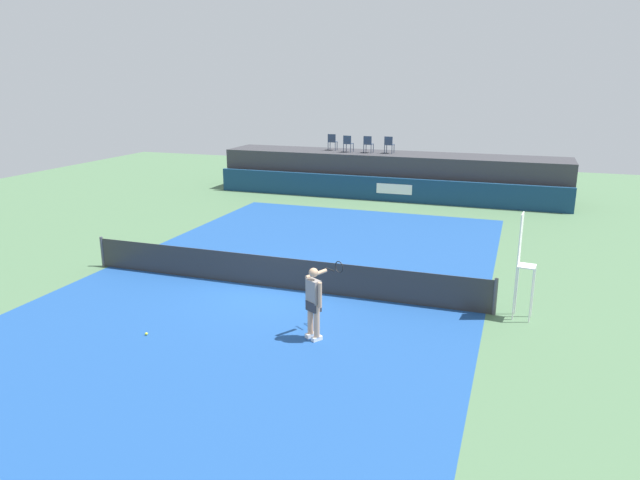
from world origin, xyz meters
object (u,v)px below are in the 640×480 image
net_post_far (495,297)px  tennis_ball (146,334)px  spectator_chair_center (368,143)px  spectator_chair_right (389,144)px  net_post_near (102,252)px  spectator_chair_left (348,143)px  umpire_chair (523,259)px  tennis_player (314,301)px  spectator_chair_far_left (332,141)px

net_post_far → tennis_ball: 8.85m
spectator_chair_center → net_post_far: (7.39, -15.03, -2.19)m
spectator_chair_right → net_post_far: 16.56m
spectator_chair_right → net_post_near: (-6.10, -15.16, -2.19)m
spectator_chair_left → net_post_near: spectator_chair_left is taller
net_post_near → net_post_far: same height
net_post_near → tennis_ball: (4.57, -4.09, -0.46)m
spectator_chair_center → net_post_near: (-5.01, -15.03, -2.19)m
spectator_chair_center → umpire_chair: bearing=-62.0°
net_post_far → tennis_player: bearing=-143.6°
net_post_far → spectator_chair_center: bearing=116.2°
net_post_near → tennis_ball: bearing=-41.8°
spectator_chair_center → tennis_player: bearing=-79.1°
net_post_far → tennis_player: 4.93m
net_post_far → tennis_player: (-3.95, -2.91, 0.46)m
tennis_player → tennis_ball: 4.16m
spectator_chair_right → spectator_chair_left: bearing=-174.7°
spectator_chair_center → spectator_chair_right: bearing=6.6°
umpire_chair → net_post_near: 13.03m
net_post_far → umpire_chair: bearing=1.2°
spectator_chair_right → tennis_player: spectator_chair_right is taller
spectator_chair_far_left → net_post_near: (-2.86, -15.51, -2.19)m
spectator_chair_left → umpire_chair: size_ratio=0.32×
spectator_chair_left → tennis_ball: spectator_chair_left is taller
spectator_chair_left → spectator_chair_right: 2.19m
spectator_chair_right → tennis_ball: size_ratio=13.06×
net_post_far → tennis_ball: size_ratio=14.71×
spectator_chair_center → spectator_chair_far_left: bearing=167.4°
spectator_chair_center → umpire_chair: (7.97, -15.02, -1.11)m
spectator_chair_right → umpire_chair: bearing=-65.6°
spectator_chair_right → spectator_chair_center: bearing=-173.4°
umpire_chair → tennis_ball: size_ratio=40.59×
spectator_chair_center → tennis_ball: size_ratio=13.06×
net_post_near → tennis_ball: size_ratio=14.71×
spectator_chair_left → net_post_near: bearing=-104.7°
spectator_chair_far_left → net_post_far: spectator_chair_far_left is taller
spectator_chair_left → umpire_chair: 17.51m
umpire_chair → tennis_player: 5.43m
net_post_far → tennis_ball: net_post_far is taller
tennis_ball → tennis_player: bearing=16.9°
spectator_chair_far_left → tennis_ball: (1.71, -19.60, -2.66)m
spectator_chair_far_left → net_post_far: (9.54, -15.51, -2.19)m
spectator_chair_far_left → umpire_chair: spectator_chair_far_left is taller
spectator_chair_left → umpire_chair: (9.06, -14.94, -1.11)m
net_post_near → spectator_chair_far_left: bearing=79.6°
spectator_chair_center → net_post_far: spectator_chair_center is taller
umpire_chair → net_post_near: umpire_chair is taller
spectator_chair_right → tennis_ball: spectator_chair_right is taller
umpire_chair → net_post_near: (-12.98, -0.01, -1.09)m
spectator_chair_left → tennis_ball: 19.23m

